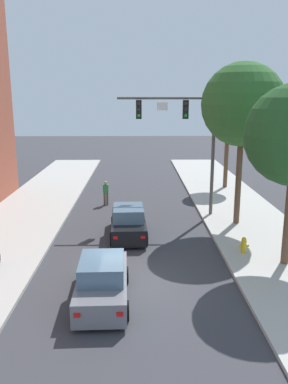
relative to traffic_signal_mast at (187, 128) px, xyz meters
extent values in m
plane|color=#38383D|center=(-3.05, -8.76, -5.30)|extent=(120.00, 120.00, 0.00)
cylinder|color=#514C47|center=(1.55, 0.01, -1.40)|extent=(0.20, 0.20, 7.50)
cylinder|color=#514C47|center=(-1.22, 0.01, 1.65)|extent=(5.54, 0.14, 0.14)
cube|color=black|center=(-0.11, 0.01, 1.03)|extent=(0.32, 0.28, 1.05)
sphere|color=#2D2823|center=(-0.11, -0.14, 1.36)|extent=(0.18, 0.18, 0.18)
sphere|color=#2D2823|center=(-0.11, -0.14, 1.03)|extent=(0.18, 0.18, 0.18)
sphere|color=green|center=(-0.11, -0.14, 0.70)|extent=(0.18, 0.18, 0.18)
cube|color=black|center=(-2.77, 0.01, 1.03)|extent=(0.32, 0.28, 1.05)
sphere|color=#2D2823|center=(-2.77, -0.14, 1.36)|extent=(0.18, 0.18, 0.18)
sphere|color=#2D2823|center=(-2.77, -0.14, 1.03)|extent=(0.18, 0.18, 0.18)
sphere|color=green|center=(-2.77, -0.14, 0.70)|extent=(0.18, 0.18, 0.18)
cube|color=white|center=(-1.44, -0.01, 1.20)|extent=(0.60, 0.03, 0.44)
cube|color=black|center=(-3.34, -3.37, -4.74)|extent=(1.87, 4.27, 0.80)
cube|color=slate|center=(-3.33, -3.52, -4.02)|extent=(1.58, 2.06, 0.64)
cylinder|color=black|center=(-4.20, -2.10, -4.98)|extent=(0.25, 0.65, 0.64)
cylinder|color=black|center=(-2.58, -2.04, -4.98)|extent=(0.25, 0.65, 0.64)
cylinder|color=black|center=(-4.09, -4.70, -4.98)|extent=(0.25, 0.65, 0.64)
cylinder|color=black|center=(-2.47, -4.64, -4.98)|extent=(0.25, 0.65, 0.64)
cube|color=red|center=(-3.88, -5.51, -4.62)|extent=(0.20, 0.05, 0.14)
cube|color=red|center=(-2.61, -5.46, -4.62)|extent=(0.20, 0.05, 0.14)
cube|color=slate|center=(-4.10, -9.97, -4.74)|extent=(1.82, 4.25, 0.80)
cube|color=slate|center=(-4.09, -10.12, -4.02)|extent=(1.56, 2.04, 0.64)
cylinder|color=black|center=(-4.95, -8.69, -4.98)|extent=(0.24, 0.65, 0.64)
cylinder|color=black|center=(-3.33, -8.64, -4.98)|extent=(0.24, 0.65, 0.64)
cylinder|color=black|center=(-4.87, -11.29, -4.98)|extent=(0.24, 0.65, 0.64)
cylinder|color=black|center=(-3.25, -11.24, -4.98)|extent=(0.24, 0.65, 0.64)
cube|color=red|center=(-4.67, -12.10, -4.62)|extent=(0.20, 0.05, 0.14)
cube|color=red|center=(-3.40, -12.07, -4.62)|extent=(0.20, 0.05, 0.14)
cylinder|color=brown|center=(-5.06, 2.64, -4.87)|extent=(0.14, 0.14, 0.85)
cylinder|color=brown|center=(-4.88, 2.64, -4.87)|extent=(0.14, 0.14, 0.85)
cube|color=#337F47|center=(-4.97, 2.64, -4.17)|extent=(0.36, 0.22, 0.56)
sphere|color=tan|center=(-4.97, 2.64, -3.77)|extent=(0.22, 0.22, 0.22)
cylinder|color=gold|center=(1.93, -6.06, -4.87)|extent=(0.24, 0.24, 0.55)
sphere|color=gold|center=(1.93, -6.06, -4.54)|extent=(0.22, 0.22, 0.22)
cylinder|color=gold|center=(1.75, -6.06, -4.84)|extent=(0.12, 0.09, 0.09)
cylinder|color=gold|center=(2.11, -6.06, -4.84)|extent=(0.12, 0.09, 0.09)
cylinder|color=brown|center=(3.36, -7.24, -3.21)|extent=(0.32, 0.32, 3.88)
cylinder|color=brown|center=(2.66, -1.76, -2.73)|extent=(0.32, 0.32, 4.84)
sphere|color=#2D6028|center=(2.66, -1.76, 1.33)|extent=(4.37, 4.37, 4.37)
cylinder|color=brown|center=(4.02, 7.29, -3.05)|extent=(0.32, 0.32, 4.20)
sphere|color=#387033|center=(4.02, 7.29, 0.13)|extent=(2.89, 2.89, 2.89)
camera|label=1|loc=(-2.86, -22.53, 1.66)|focal=36.51mm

